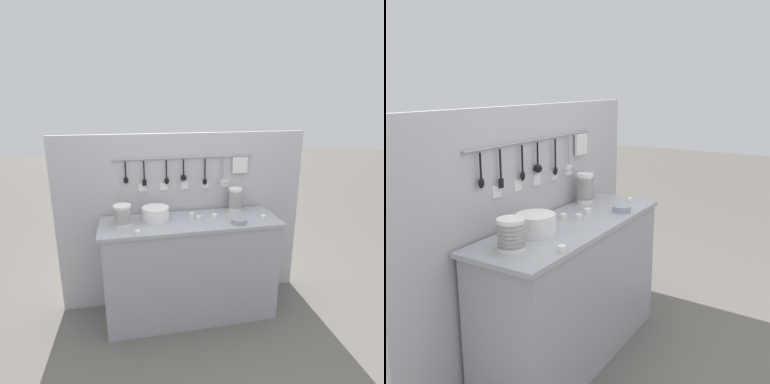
# 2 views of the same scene
# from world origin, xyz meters

# --- Properties ---
(ground_plane) EXTENTS (20.00, 20.00, 0.00)m
(ground_plane) POSITION_xyz_m (0.00, 0.00, 0.00)
(ground_plane) COLOR #666059
(counter) EXTENTS (1.58, 0.53, 0.94)m
(counter) POSITION_xyz_m (0.00, 0.00, 0.47)
(counter) COLOR #9EA0A8
(counter) RESTS_ON ground
(back_wall) EXTENTS (2.38, 0.11, 1.67)m
(back_wall) POSITION_xyz_m (0.00, 0.30, 0.84)
(back_wall) COLOR #B2B2B7
(back_wall) RESTS_ON ground
(bowl_stack_wide_centre) EXTENTS (0.13, 0.13, 0.22)m
(bowl_stack_wide_centre) POSITION_xyz_m (0.47, 0.18, 1.05)
(bowl_stack_wide_centre) COLOR white
(bowl_stack_wide_centre) RESTS_ON counter
(bowl_stack_tall_left) EXTENTS (0.15, 0.15, 0.17)m
(bowl_stack_tall_left) POSITION_xyz_m (-0.58, 0.02, 1.03)
(bowl_stack_tall_left) COLOR white
(bowl_stack_tall_left) RESTS_ON counter
(plate_stack) EXTENTS (0.24, 0.24, 0.12)m
(plate_stack) POSITION_xyz_m (-0.30, 0.07, 1.00)
(plate_stack) COLOR white
(plate_stack) RESTS_ON counter
(steel_mixing_bowl) EXTENTS (0.13, 0.13, 0.04)m
(steel_mixing_bowl) POSITION_xyz_m (0.39, -0.16, 0.96)
(steel_mixing_bowl) COLOR #93969E
(steel_mixing_bowl) RESTS_ON counter
(cup_front_right) EXTENTS (0.04, 0.04, 0.04)m
(cup_front_right) POSITION_xyz_m (-0.47, -0.23, 0.96)
(cup_front_right) COLOR white
(cup_front_right) RESTS_ON counter
(cup_back_left) EXTENTS (0.04, 0.04, 0.04)m
(cup_back_left) POSITION_xyz_m (0.07, 0.00, 0.96)
(cup_back_left) COLOR white
(cup_back_left) RESTS_ON counter
(cup_edge_near) EXTENTS (0.04, 0.04, 0.04)m
(cup_edge_near) POSITION_xyz_m (0.64, -0.10, 0.96)
(cup_edge_near) COLOR white
(cup_edge_near) RESTS_ON counter
(cup_beside_plates) EXTENTS (0.04, 0.04, 0.04)m
(cup_beside_plates) POSITION_xyz_m (0.22, 0.02, 0.96)
(cup_beside_plates) COLOR white
(cup_beside_plates) RESTS_ON counter
(cup_by_caddy) EXTENTS (0.04, 0.04, 0.04)m
(cup_by_caddy) POSITION_xyz_m (0.03, 0.09, 0.96)
(cup_by_caddy) COLOR white
(cup_by_caddy) RESTS_ON counter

